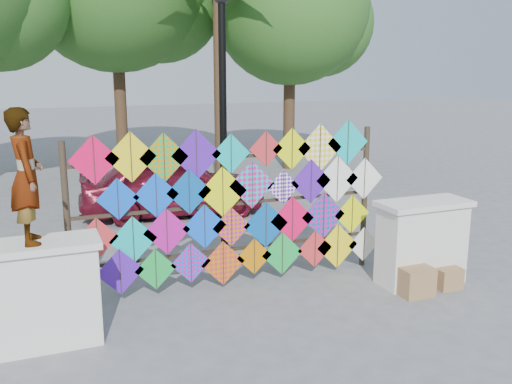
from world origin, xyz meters
TOP-DOWN VIEW (x-y plane):
  - ground at (0.00, 0.00)m, footprint 80.00×80.00m
  - parapet_left at (-2.70, -0.20)m, footprint 1.40×0.65m
  - parapet_right at (2.70, -0.20)m, footprint 1.40×0.65m
  - kite_rack at (0.13, 0.72)m, footprint 4.90×0.24m
  - tree_east at (5.09, 9.53)m, footprint 5.40×4.80m
  - vendor_woman at (-2.75, -0.20)m, footprint 0.40×0.58m
  - sedan at (0.17, 5.16)m, footprint 4.14×1.97m
  - lamppost at (0.30, 2.00)m, footprint 0.28×0.28m
  - cardboard_box_near at (2.32, -0.56)m, footprint 0.47×0.42m
  - cardboard_box_far at (2.93, -0.52)m, footprint 0.38×0.35m

SIDE VIEW (x-z plane):
  - ground at x=0.00m, z-range 0.00..0.00m
  - cardboard_box_far at x=2.93m, z-range 0.00..0.32m
  - cardboard_box_near at x=2.32m, z-range 0.00..0.42m
  - parapet_left at x=-2.70m, z-range 0.01..1.29m
  - parapet_right at x=2.70m, z-range 0.01..1.29m
  - sedan at x=0.17m, z-range 0.00..1.37m
  - kite_rack at x=0.13m, z-range 0.02..2.45m
  - vendor_woman at x=-2.75m, z-range 1.28..2.81m
  - lamppost at x=0.30m, z-range 0.46..4.92m
  - tree_east at x=5.09m, z-range 1.28..8.69m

